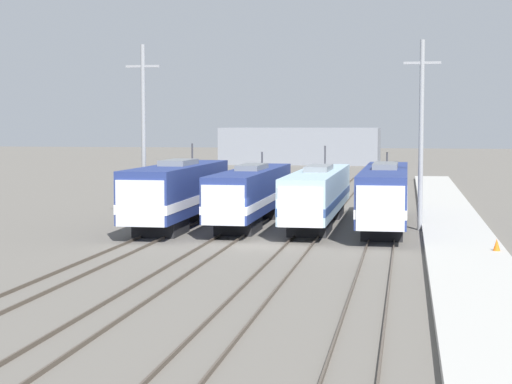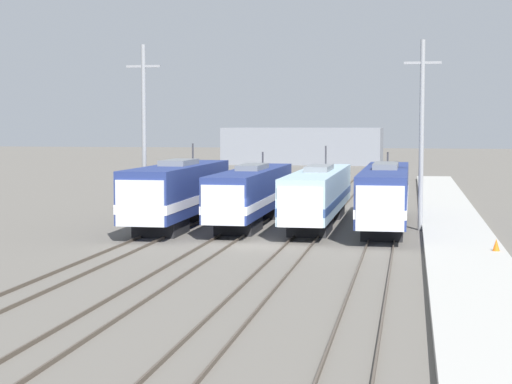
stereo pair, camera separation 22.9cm
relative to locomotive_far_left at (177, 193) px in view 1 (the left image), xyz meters
The scene contains 14 objects.
ground_plane 9.70m from the locomotive_far_left, 45.59° to the right, with size 400.00×400.00×0.00m, color #666059.
rail_pair_far_left 7.08m from the locomotive_far_left, 90.00° to the right, with size 1.51×120.00×0.15m.
rail_pair_center_left 8.34m from the locomotive_far_left, 56.86° to the right, with size 1.51×120.00×0.15m.
rail_pair_center_right 11.30m from the locomotive_far_left, 37.44° to the right, with size 1.51×120.00×0.15m.
rail_pair_far_right 14.98m from the locomotive_far_left, 27.04° to the right, with size 1.51×120.00×0.15m.
locomotive_far_left is the anchor object (origin of this frame).
locomotive_center_left 5.01m from the locomotive_far_left, 28.37° to the left, with size 2.75×18.37×4.69m.
locomotive_center_right 9.28m from the locomotive_far_left, 18.46° to the left, with size 2.80×19.88×5.13m.
locomotive_far_right 13.34m from the locomotive_far_left, ahead, with size 2.84×19.61×4.73m.
catenary_tower_left 4.91m from the locomotive_far_left, 152.60° to the left, with size 2.29×0.30×11.87m.
catenary_tower_right 15.97m from the locomotive_far_left, ahead, with size 2.29×0.30×11.87m.
platform 18.90m from the locomotive_far_left, 21.03° to the right, with size 4.00×120.00×0.37m.
traffic_cone 21.33m from the locomotive_far_left, 26.67° to the right, with size 0.36×0.36×0.60m.
depot_building 93.52m from the locomotive_far_left, 92.03° to the left, with size 26.34×15.51×6.13m.
Camera 1 is at (7.98, -46.29, 6.60)m, focal length 60.00 mm.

